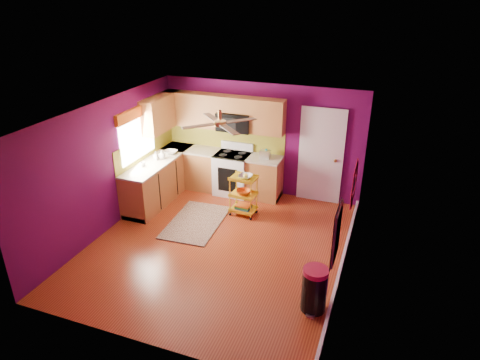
% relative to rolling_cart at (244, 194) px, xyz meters
% --- Properties ---
extents(ground, '(5.00, 5.00, 0.00)m').
position_rel_rolling_cart_xyz_m(ground, '(-0.03, -1.28, -0.48)').
color(ground, maroon).
rests_on(ground, ground).
extents(room_envelope, '(4.54, 5.04, 2.52)m').
position_rel_rolling_cart_xyz_m(room_envelope, '(-0.01, -1.28, 1.15)').
color(room_envelope, '#570947').
rests_on(room_envelope, ground).
extents(lower_cabinets, '(2.81, 2.31, 0.94)m').
position_rel_rolling_cart_xyz_m(lower_cabinets, '(-1.38, 0.54, -0.05)').
color(lower_cabinets, brown).
rests_on(lower_cabinets, ground).
extents(electric_range, '(0.76, 0.66, 1.13)m').
position_rel_rolling_cart_xyz_m(electric_range, '(-0.58, 0.90, 0.00)').
color(electric_range, white).
rests_on(electric_range, ground).
extents(upper_cabinetry, '(2.80, 2.30, 1.26)m').
position_rel_rolling_cart_xyz_m(upper_cabinetry, '(-1.28, 0.89, 1.32)').
color(upper_cabinetry, brown).
rests_on(upper_cabinetry, ground).
extents(left_window, '(0.08, 1.35, 1.08)m').
position_rel_rolling_cart_xyz_m(left_window, '(-2.25, -0.23, 1.26)').
color(left_window, white).
rests_on(left_window, ground).
extents(panel_door, '(0.95, 0.11, 2.15)m').
position_rel_rolling_cart_xyz_m(panel_door, '(1.32, 1.19, 0.54)').
color(panel_door, white).
rests_on(panel_door, ground).
extents(right_wall_art, '(0.04, 2.74, 1.04)m').
position_rel_rolling_cart_xyz_m(right_wall_art, '(2.19, -1.62, 0.96)').
color(right_wall_art, black).
rests_on(right_wall_art, ground).
extents(ceiling_fan, '(1.01, 1.01, 0.26)m').
position_rel_rolling_cart_xyz_m(ceiling_fan, '(-0.03, -1.08, 1.81)').
color(ceiling_fan, '#BF8C3F').
rests_on(ceiling_fan, ground).
extents(shag_rug, '(1.07, 1.65, 0.02)m').
position_rel_rolling_cart_xyz_m(shag_rug, '(-0.79, -0.66, -0.47)').
color(shag_rug, black).
rests_on(shag_rug, ground).
extents(rolling_cart, '(0.54, 0.41, 0.94)m').
position_rel_rolling_cart_xyz_m(rolling_cart, '(0.00, 0.00, 0.00)').
color(rolling_cart, yellow).
rests_on(rolling_cart, ground).
extents(trash_can, '(0.38, 0.41, 0.71)m').
position_rel_rolling_cart_xyz_m(trash_can, '(1.93, -2.33, -0.13)').
color(trash_can, black).
rests_on(trash_can, ground).
extents(teal_kettle, '(0.18, 0.18, 0.21)m').
position_rel_rolling_cart_xyz_m(teal_kettle, '(0.18, 0.94, 0.54)').
color(teal_kettle, teal).
rests_on(teal_kettle, lower_cabinets).
extents(toaster, '(0.22, 0.15, 0.18)m').
position_rel_rolling_cart_xyz_m(toaster, '(0.16, 0.91, 0.55)').
color(toaster, beige).
rests_on(toaster, lower_cabinets).
extents(soap_bottle_a, '(0.08, 0.09, 0.19)m').
position_rel_rolling_cart_xyz_m(soap_bottle_a, '(-2.01, 0.01, 0.55)').
color(soap_bottle_a, '#EA3F72').
rests_on(soap_bottle_a, lower_cabinets).
extents(soap_bottle_b, '(0.15, 0.15, 0.19)m').
position_rel_rolling_cart_xyz_m(soap_bottle_b, '(-1.92, 0.12, 0.55)').
color(soap_bottle_b, white).
rests_on(soap_bottle_b, lower_cabinets).
extents(counter_dish, '(0.28, 0.28, 0.07)m').
position_rel_rolling_cart_xyz_m(counter_dish, '(-1.89, 0.45, 0.49)').
color(counter_dish, white).
rests_on(counter_dish, lower_cabinets).
extents(counter_cup, '(0.12, 0.12, 0.09)m').
position_rel_rolling_cart_xyz_m(counter_cup, '(-2.08, -0.40, 0.50)').
color(counter_cup, white).
rests_on(counter_cup, lower_cabinets).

